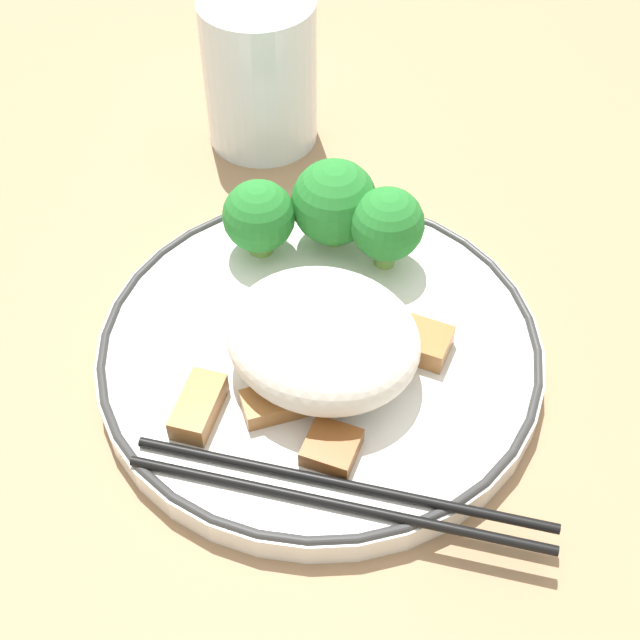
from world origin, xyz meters
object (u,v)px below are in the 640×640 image
at_px(plate, 320,351).
at_px(drinking_glass, 260,72).
at_px(broccoli_back_left, 387,225).
at_px(broccoli_back_center, 334,202).
at_px(chopsticks, 340,494).
at_px(broccoli_back_right, 259,217).

xyz_separation_m(plate, drinking_glass, (0.13, -0.18, 0.04)).
xyz_separation_m(broccoli_back_left, broccoli_back_center, (0.04, -0.01, -0.00)).
distance_m(plate, drinking_glass, 0.22).
distance_m(plate, broccoli_back_left, 0.08).
height_order(plate, chopsticks, chopsticks).
height_order(plate, drinking_glass, drinking_glass).
height_order(plate, broccoli_back_right, broccoli_back_right).
bearing_deg(plate, drinking_glass, -53.76).
bearing_deg(broccoli_back_right, plate, 140.87).
relative_size(plate, drinking_glass, 2.37).
height_order(broccoli_back_left, chopsticks, broccoli_back_left).
bearing_deg(drinking_glass, broccoli_back_left, 143.62).
bearing_deg(broccoli_back_right, drinking_glass, -62.65).
height_order(broccoli_back_left, broccoli_back_right, broccoli_back_left).
bearing_deg(broccoli_back_center, plate, 109.53).
height_order(plate, broccoli_back_left, broccoli_back_left).
distance_m(chopsticks, drinking_glass, 0.32).
bearing_deg(broccoli_back_left, broccoli_back_right, 16.33).
distance_m(broccoli_back_center, broccoli_back_right, 0.05).
xyz_separation_m(chopsticks, drinking_glass, (0.18, -0.26, 0.03)).
relative_size(broccoli_back_right, chopsticks, 0.24).
relative_size(broccoli_back_left, drinking_glass, 0.51).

